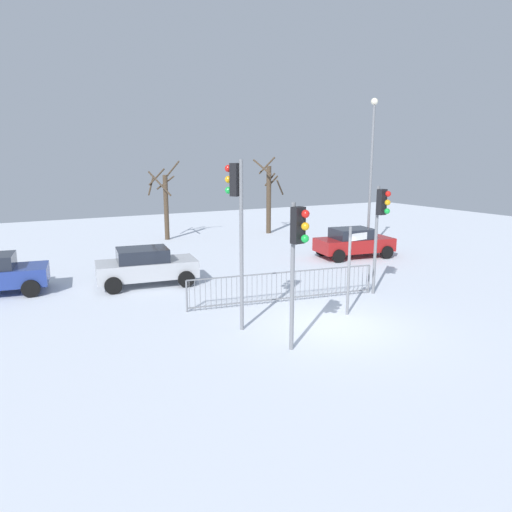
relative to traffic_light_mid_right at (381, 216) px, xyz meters
name	(u,v)px	position (x,y,z in m)	size (l,w,h in m)	color
ground_plane	(330,324)	(-3.44, -1.79, -2.88)	(60.00, 60.00, 0.00)	silver
traffic_light_mid_right	(381,216)	(0.00, 0.00, 0.00)	(0.36, 0.56, 3.92)	slate
traffic_light_mid_left	(237,207)	(-6.02, -0.81, 0.67)	(0.42, 0.51, 4.86)	slate
traffic_light_rear_left	(297,244)	(-5.43, -2.98, -0.07)	(0.36, 0.56, 3.83)	slate
direction_sign_post	(351,266)	(-2.33, -1.29, -1.28)	(0.79, 0.15, 2.83)	slate
pedestrian_guard_railing	(284,286)	(-3.48, 0.81, -2.32)	(6.74, 1.11, 1.07)	slate
car_silver_near	(146,266)	(-7.06, 5.25, -2.11)	(3.99, 2.33, 1.47)	#B2B5BA
car_red_mid	(354,242)	(3.53, 5.61, -2.11)	(4.01, 2.39, 1.47)	maroon
street_lamp	(372,161)	(5.32, 6.61, 1.84)	(0.36, 0.36, 7.87)	slate
bare_tree_left	(269,196)	(3.64, 14.39, -0.43)	(2.11, 1.84, 4.97)	#473828
bare_tree_centre	(165,202)	(-3.13, 15.18, -0.58)	(2.08, 2.23, 4.73)	#473828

